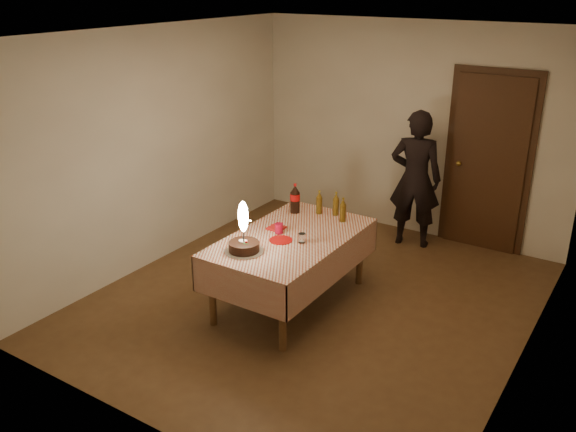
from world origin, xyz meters
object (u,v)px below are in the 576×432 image
object	(u,v)px
amber_bottle_right	(343,210)
photographer	(415,179)
clear_cup	(302,238)
amber_bottle_left	(319,203)
red_cup	(279,228)
cola_bottle	(295,199)
birthday_cake	(244,239)
amber_bottle_mid	(336,204)
red_plate	(281,240)
dining_table	(291,245)

from	to	relation	value
amber_bottle_right	photographer	bearing A→B (deg)	81.39
clear_cup	amber_bottle_left	size ratio (longest dim) A/B	0.35
red_cup	photographer	world-z (taller)	photographer
cola_bottle	red_cup	bearing A→B (deg)	-73.19
birthday_cake	amber_bottle_right	bearing A→B (deg)	70.01
clear_cup	amber_bottle_right	size ratio (longest dim) A/B	0.35
amber_bottle_right	amber_bottle_mid	world-z (taller)	same
clear_cup	cola_bottle	world-z (taller)	cola_bottle
amber_bottle_right	red_plate	bearing A→B (deg)	-109.40
clear_cup	amber_bottle_left	bearing A→B (deg)	108.18
cola_bottle	amber_bottle_right	size ratio (longest dim) A/B	1.25
photographer	red_cup	bearing A→B (deg)	-106.24
clear_cup	amber_bottle_left	xyz separation A→B (m)	(-0.24, 0.74, 0.07)
amber_bottle_left	amber_bottle_mid	xyz separation A→B (m)	(0.17, 0.06, 0.00)
amber_bottle_right	red_cup	bearing A→B (deg)	-121.61
dining_table	clear_cup	size ratio (longest dim) A/B	19.11
photographer	dining_table	bearing A→B (deg)	-102.62
dining_table	cola_bottle	xyz separation A→B (m)	(-0.31, 0.56, 0.25)
clear_cup	amber_bottle_right	xyz separation A→B (m)	(0.07, 0.68, 0.07)
amber_bottle_right	photographer	xyz separation A→B (m)	(0.21, 1.41, -0.01)
red_plate	amber_bottle_left	xyz separation A→B (m)	(-0.05, 0.81, 0.11)
red_cup	amber_bottle_left	xyz separation A→B (m)	(0.06, 0.67, 0.07)
birthday_cake	red_cup	world-z (taller)	birthday_cake
dining_table	amber_bottle_left	xyz separation A→B (m)	(-0.07, 0.67, 0.22)
red_plate	cola_bottle	xyz separation A→B (m)	(-0.28, 0.70, 0.15)
clear_cup	photographer	world-z (taller)	photographer
dining_table	birthday_cake	bearing A→B (deg)	-108.31
clear_cup	red_cup	bearing A→B (deg)	167.48
clear_cup	amber_bottle_left	world-z (taller)	amber_bottle_left
red_cup	amber_bottle_right	distance (m)	0.72
clear_cup	photographer	size ratio (longest dim) A/B	0.05
clear_cup	photographer	distance (m)	2.11
birthday_cake	amber_bottle_mid	size ratio (longest dim) A/B	1.90
dining_table	amber_bottle_right	xyz separation A→B (m)	(0.24, 0.61, 0.22)
birthday_cake	red_plate	bearing A→B (deg)	68.89
cola_bottle	photographer	size ratio (longest dim) A/B	0.19
red_cup	cola_bottle	bearing A→B (deg)	106.81
amber_bottle_mid	photographer	size ratio (longest dim) A/B	0.15
birthday_cake	amber_bottle_left	bearing A→B (deg)	85.31
red_plate	clear_cup	world-z (taller)	clear_cup
red_cup	amber_bottle_left	world-z (taller)	amber_bottle_left
clear_cup	dining_table	bearing A→B (deg)	158.06
amber_bottle_mid	birthday_cake	bearing A→B (deg)	-102.09
photographer	cola_bottle	bearing A→B (deg)	-117.42
amber_bottle_left	amber_bottle_mid	world-z (taller)	same
clear_cup	photographer	bearing A→B (deg)	82.22
clear_cup	amber_bottle_mid	world-z (taller)	amber_bottle_mid
birthday_cake	red_plate	size ratio (longest dim) A/B	2.20
dining_table	red_plate	xyz separation A→B (m)	(-0.02, -0.14, 0.10)
red_plate	photographer	bearing A→B (deg)	77.55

